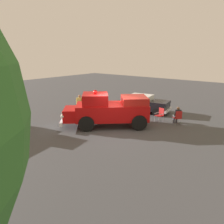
{
  "coord_description": "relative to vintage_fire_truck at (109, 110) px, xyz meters",
  "views": [
    {
      "loc": [
        -8.81,
        11.16,
        5.03
      ],
      "look_at": [
        0.46,
        -0.36,
        1.01
      ],
      "focal_mm": 35.18,
      "sensor_mm": 36.0,
      "label": 1
    }
  ],
  "objects": [
    {
      "name": "ground_plane",
      "position": [
        -0.63,
        0.2,
        -1.2
      ],
      "size": [
        60.0,
        60.0,
        0.0
      ],
      "primitive_type": "plane",
      "color": "#424244"
    },
    {
      "name": "vintage_fire_truck",
      "position": [
        0.0,
        0.0,
        0.0
      ],
      "size": [
        5.85,
        5.62,
        2.59
      ],
      "color": "black",
      "rests_on": "ground"
    },
    {
      "name": "classic_hot_rod",
      "position": [
        0.07,
        -4.94,
        -0.45
      ],
      "size": [
        4.61,
        2.56,
        1.46
      ],
      "color": "black",
      "rests_on": "ground"
    },
    {
      "name": "lawn_chair_near_truck",
      "position": [
        -3.67,
        -3.37,
        -0.61
      ],
      "size": [
        0.69,
        0.69,
        1.02
      ],
      "color": "#B7BABF",
      "rests_on": "ground"
    },
    {
      "name": "lawn_chair_by_car",
      "position": [
        -2.33,
        -3.27,
        -0.61
      ],
      "size": [
        0.62,
        0.61,
        1.02
      ],
      "color": "#B7BABF",
      "rests_on": "ground"
    },
    {
      "name": "spectator_seated",
      "position": [
        -3.57,
        -3.46,
        -0.5
      ],
      "size": [
        0.64,
        0.63,
        1.29
      ],
      "color": "#383842",
      "rests_on": "ground"
    },
    {
      "name": "spectator_standing",
      "position": [
        3.72,
        -0.74,
        -0.23
      ],
      "size": [
        0.64,
        0.36,
        1.68
      ],
      "color": "#2D334C",
      "rests_on": "ground"
    }
  ]
}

